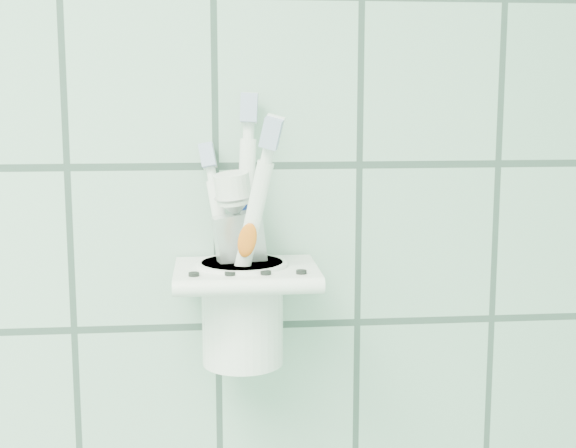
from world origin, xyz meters
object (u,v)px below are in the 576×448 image
at_px(cup, 242,308).
at_px(toothpaste_tube, 253,247).
at_px(toothbrush_blue, 239,222).
at_px(holder_bracket, 246,276).
at_px(toothbrush_pink, 244,248).
at_px(toothbrush_orange, 222,230).

relative_size(cup, toothpaste_tube, 0.54).
distance_m(cup, toothbrush_blue, 0.07).
bearing_deg(toothpaste_tube, holder_bracket, -127.88).
xyz_separation_m(toothbrush_pink, toothbrush_blue, (-0.00, 0.03, 0.02)).
bearing_deg(toothpaste_tube, cup, -144.55).
height_order(toothbrush_orange, toothpaste_tube, toothbrush_orange).
height_order(toothbrush_pink, toothbrush_orange, toothbrush_orange).
height_order(toothbrush_blue, toothpaste_tube, toothbrush_blue).
height_order(holder_bracket, toothbrush_pink, toothbrush_pink).
bearing_deg(toothbrush_orange, toothbrush_blue, 54.95).
bearing_deg(toothbrush_blue, holder_bracket, -69.93).
xyz_separation_m(toothbrush_blue, toothpaste_tube, (0.01, -0.00, -0.02)).
bearing_deg(holder_bracket, toothbrush_pink, -107.29).
bearing_deg(toothbrush_pink, holder_bracket, 77.83).
relative_size(holder_bracket, toothbrush_orange, 0.56).
bearing_deg(toothpaste_tube, toothbrush_pink, -125.75).
bearing_deg(toothbrush_pink, toothbrush_blue, 100.10).
relative_size(holder_bracket, toothbrush_pink, 0.64).
distance_m(toothbrush_pink, toothpaste_tube, 0.02).
height_order(holder_bracket, cup, same).
distance_m(holder_bracket, toothpaste_tube, 0.03).
bearing_deg(toothbrush_blue, toothbrush_orange, -132.50).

